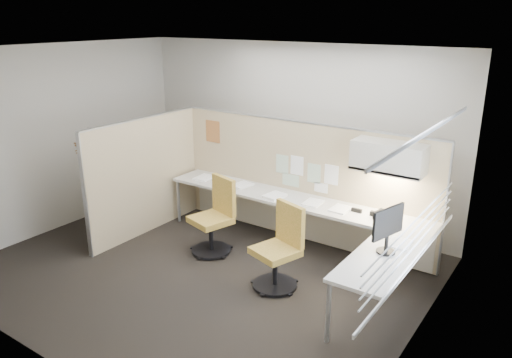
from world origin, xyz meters
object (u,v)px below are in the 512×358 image
Objects in this scene: desk at (307,215)px; monitor at (388,227)px; chair_right at (280,250)px; phone at (383,216)px; chair_left at (215,219)px.

monitor reaches higher than desk.
chair_right reaches higher than phone.
phone is (-0.36, 0.86, -0.25)m from monitor.
monitor is 0.97m from phone.
desk is 16.12× the size of phone.
chair_left is 4.25× the size of phone.
phone is at bearing 38.69° from monitor.
phone is at bearing 7.12° from desk.
chair_right is 1.37m from monitor.
chair_left is 2.02× the size of monitor.
monitor reaches higher than chair_right.
chair_left reaches higher than phone.
chair_right is at bearing -81.92° from desk.
desk is 0.92m from chair_right.
chair_left is at bearing 102.94° from monitor.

